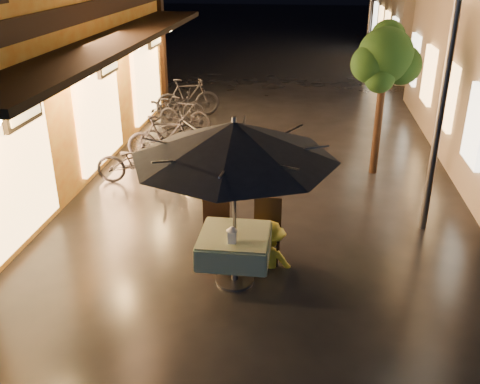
# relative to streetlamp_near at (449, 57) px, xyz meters

# --- Properties ---
(ground) EXTENTS (90.00, 90.00, 0.00)m
(ground) POSITION_rel_streetlamp_near_xyz_m (-3.00, -2.00, -2.92)
(ground) COLOR black
(ground) RESTS_ON ground
(street_tree) EXTENTS (1.43, 1.20, 3.15)m
(street_tree) POSITION_rel_streetlamp_near_xyz_m (-0.59, 2.51, -0.50)
(street_tree) COLOR black
(street_tree) RESTS_ON ground
(streetlamp_near) EXTENTS (0.36, 0.36, 4.23)m
(streetlamp_near) POSITION_rel_streetlamp_near_xyz_m (0.00, 0.00, 0.00)
(streetlamp_near) COLOR #59595E
(streetlamp_near) RESTS_ON ground
(cafe_table) EXTENTS (0.99, 0.99, 0.78)m
(cafe_table) POSITION_rel_streetlamp_near_xyz_m (-3.00, -2.03, -2.33)
(cafe_table) COLOR #59595E
(cafe_table) RESTS_ON ground
(patio_umbrella) EXTENTS (2.77, 2.77, 2.46)m
(patio_umbrella) POSITION_rel_streetlamp_near_xyz_m (-3.00, -2.03, -0.77)
(patio_umbrella) COLOR #59595E
(patio_umbrella) RESTS_ON ground
(cafe_chair_left) EXTENTS (0.42, 0.42, 0.97)m
(cafe_chair_left) POSITION_rel_streetlamp_near_xyz_m (-3.40, -1.30, -2.38)
(cafe_chair_left) COLOR black
(cafe_chair_left) RESTS_ON ground
(cafe_chair_right) EXTENTS (0.42, 0.42, 0.97)m
(cafe_chair_right) POSITION_rel_streetlamp_near_xyz_m (-2.60, -1.30, -2.38)
(cafe_chair_right) COLOR black
(cafe_chair_right) RESTS_ON ground
(table_lantern) EXTENTS (0.16, 0.16, 0.25)m
(table_lantern) POSITION_rel_streetlamp_near_xyz_m (-3.00, -2.28, -2.00)
(table_lantern) COLOR white
(table_lantern) RESTS_ON cafe_table
(person_orange) EXTENTS (0.73, 0.60, 1.36)m
(person_orange) POSITION_rel_streetlamp_near_xyz_m (-3.39, -1.45, -2.24)
(person_orange) COLOR #B82700
(person_orange) RESTS_ON ground
(person_yellow) EXTENTS (0.92, 0.58, 1.36)m
(person_yellow) POSITION_rel_streetlamp_near_xyz_m (-2.55, -1.49, -2.24)
(person_yellow) COLOR yellow
(person_yellow) RESTS_ON ground
(bicycle_0) EXTENTS (1.78, 0.81, 0.90)m
(bicycle_0) POSITION_rel_streetlamp_near_xyz_m (-5.45, 1.35, -2.47)
(bicycle_0) COLOR black
(bicycle_0) RESTS_ON ground
(bicycle_1) EXTENTS (1.80, 0.71, 1.05)m
(bicycle_1) POSITION_rel_streetlamp_near_xyz_m (-5.21, 2.66, -2.39)
(bicycle_1) COLOR black
(bicycle_1) RESTS_ON ground
(bicycle_2) EXTENTS (1.74, 1.15, 0.87)m
(bicycle_2) POSITION_rel_streetlamp_near_xyz_m (-5.19, 3.38, -2.48)
(bicycle_2) COLOR black
(bicycle_2) RESTS_ON ground
(bicycle_3) EXTENTS (1.56, 0.82, 0.90)m
(bicycle_3) POSITION_rel_streetlamp_near_xyz_m (-5.29, 4.92, -2.47)
(bicycle_3) COLOR black
(bicycle_3) RESTS_ON ground
(bicycle_4) EXTENTS (1.78, 0.73, 0.91)m
(bicycle_4) POSITION_rel_streetlamp_near_xyz_m (-5.79, 5.68, -2.46)
(bicycle_4) COLOR black
(bicycle_4) RESTS_ON ground
(bicycle_5) EXTENTS (1.89, 1.13, 1.10)m
(bicycle_5) POSITION_rel_streetlamp_near_xyz_m (-5.49, 6.27, -2.37)
(bicycle_5) COLOR black
(bicycle_5) RESTS_ON ground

